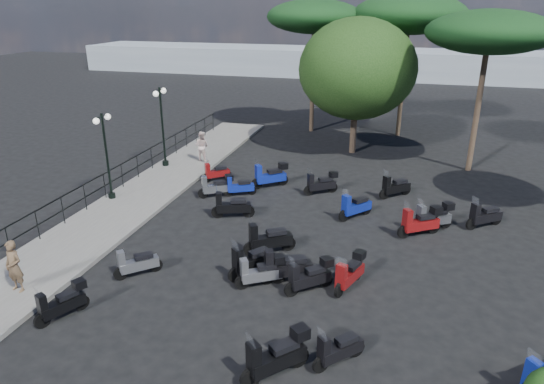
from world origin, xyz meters
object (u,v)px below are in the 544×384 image
(lamp_post_2, at_px, (162,122))
(scooter_12, at_px, (286,268))
(scooter_18, at_px, (310,277))
(scooter_5, at_px, (216,187))
(scooter_1, at_px, (62,303))
(scooter_2, at_px, (137,264))
(scooter_11, at_px, (338,350))
(scooter_17, at_px, (276,357))
(scooter_9, at_px, (239,187))
(scooter_4, at_px, (216,173))
(scooter_8, at_px, (270,176))
(scooter_19, at_px, (350,273))
(pine_0, at_px, (409,14))
(woman, at_px, (14,266))
(scooter_6, at_px, (252,262))
(scooter_13, at_px, (268,240))
(scooter_24, at_px, (420,222))
(scooter_15, at_px, (321,184))
(scooter_20, at_px, (433,218))
(pedestrian_far, at_px, (202,146))
(broadleaf_tree, at_px, (357,69))
(scooter_3, at_px, (232,207))
(pine_1, at_px, (489,32))
(scooter_26, at_px, (395,187))
(pine_2, at_px, (315,17))
(scooter_14, at_px, (355,207))
(scooter_7, at_px, (261,272))

(lamp_post_2, height_order, scooter_12, lamp_post_2)
(scooter_18, bearing_deg, scooter_5, -0.77)
(scooter_1, xyz_separation_m, scooter_2, (0.81, 2.50, -0.04))
(scooter_11, bearing_deg, scooter_17, 73.82)
(scooter_2, distance_m, scooter_9, 7.34)
(scooter_11, bearing_deg, scooter_4, -12.48)
(lamp_post_2, height_order, scooter_8, lamp_post_2)
(scooter_19, relative_size, pine_0, 0.18)
(scooter_12, bearing_deg, scooter_9, 4.45)
(woman, bearing_deg, scooter_1, -9.82)
(scooter_6, bearing_deg, woman, 62.95)
(woman, xyz_separation_m, scooter_13, (6.39, 4.39, -0.43))
(lamp_post_2, relative_size, scooter_5, 2.80)
(scooter_11, relative_size, scooter_24, 0.77)
(scooter_15, bearing_deg, scooter_20, -153.00)
(pedestrian_far, height_order, scooter_2, pedestrian_far)
(scooter_9, xyz_separation_m, broadleaf_tree, (4.04, 8.10, 4.27))
(scooter_9, xyz_separation_m, scooter_13, (2.72, -4.77, 0.10))
(broadleaf_tree, bearing_deg, scooter_15, -94.73)
(scooter_9, bearing_deg, scooter_17, 176.47)
(scooter_3, height_order, scooter_12, scooter_12)
(pedestrian_far, relative_size, pine_0, 0.19)
(scooter_5, bearing_deg, scooter_19, -164.03)
(lamp_post_2, distance_m, pine_1, 16.20)
(scooter_19, relative_size, scooter_24, 1.00)
(scooter_9, bearing_deg, scooter_3, 165.12)
(scooter_26, bearing_deg, scooter_8, 51.33)
(lamp_post_2, height_order, scooter_1, lamp_post_2)
(pedestrian_far, relative_size, scooter_5, 1.11)
(pine_0, bearing_deg, broadleaf_tree, -117.31)
(pine_2, bearing_deg, scooter_9, -93.69)
(scooter_6, xyz_separation_m, scooter_13, (0.10, 1.56, 0.02))
(pedestrian_far, relative_size, scooter_12, 0.95)
(scooter_13, bearing_deg, pine_2, -26.38)
(scooter_3, height_order, scooter_14, scooter_3)
(scooter_6, height_order, pine_2, pine_2)
(woman, height_order, scooter_9, woman)
(scooter_17, bearing_deg, scooter_11, -106.55)
(scooter_15, relative_size, scooter_24, 0.91)
(scooter_11, xyz_separation_m, scooter_15, (-2.35, 10.80, 0.07))
(scooter_1, bearing_deg, scooter_5, -68.03)
(lamp_post_2, xyz_separation_m, scooter_7, (8.03, -9.45, -1.97))
(scooter_2, relative_size, broadleaf_tree, 0.17)
(scooter_3, xyz_separation_m, scooter_6, (2.12, -4.01, 0.01))
(pedestrian_far, relative_size, scooter_26, 1.20)
(woman, height_order, scooter_17, woman)
(scooter_12, xyz_separation_m, pine_1, (6.43, 12.91, 6.24))
(scooter_1, xyz_separation_m, pine_2, (2.46, 22.11, 6.73))
(scooter_4, height_order, scooter_24, scooter_24)
(woman, relative_size, scooter_14, 1.14)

